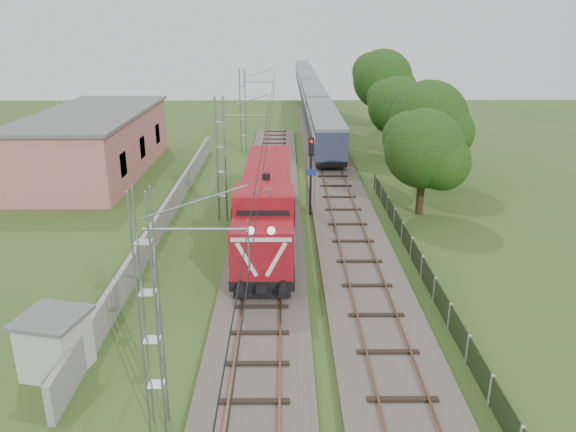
{
  "coord_description": "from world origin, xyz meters",
  "views": [
    {
      "loc": [
        1.03,
        -22.86,
        12.39
      ],
      "look_at": [
        1.22,
        6.26,
        2.2
      ],
      "focal_mm": 35.0,
      "sensor_mm": 36.0,
      "label": 1
    }
  ],
  "objects_px": {
    "coach_rake": "(310,89)",
    "signal_post": "(311,162)",
    "relay_hut": "(55,344)",
    "locomotive": "(267,204)"
  },
  "relations": [
    {
      "from": "locomotive",
      "to": "coach_rake",
      "type": "height_order",
      "value": "locomotive"
    },
    {
      "from": "locomotive",
      "to": "signal_post",
      "type": "height_order",
      "value": "signal_post"
    },
    {
      "from": "signal_post",
      "to": "coach_rake",
      "type": "bearing_deg",
      "value": 87.55
    },
    {
      "from": "coach_rake",
      "to": "signal_post",
      "type": "distance_m",
      "value": 52.31
    },
    {
      "from": "locomotive",
      "to": "signal_post",
      "type": "distance_m",
      "value": 5.38
    },
    {
      "from": "signal_post",
      "to": "relay_hut",
      "type": "distance_m",
      "value": 20.58
    },
    {
      "from": "locomotive",
      "to": "coach_rake",
      "type": "bearing_deg",
      "value": 84.96
    },
    {
      "from": "locomotive",
      "to": "relay_hut",
      "type": "distance_m",
      "value": 15.28
    },
    {
      "from": "signal_post",
      "to": "relay_hut",
      "type": "relative_size",
      "value": 1.96
    },
    {
      "from": "coach_rake",
      "to": "signal_post",
      "type": "relative_size",
      "value": 15.79
    }
  ]
}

